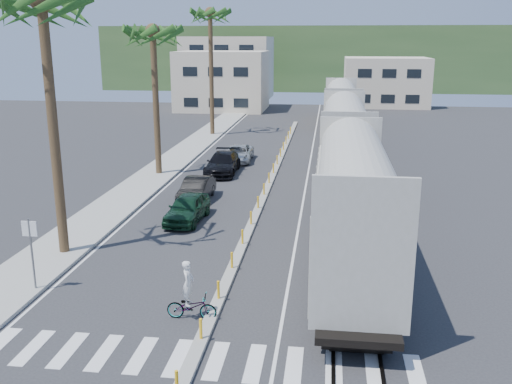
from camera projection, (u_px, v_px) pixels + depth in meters
ground at (208, 328)px, 19.57m from camera, size 140.00×140.00×0.00m
sidewalk at (168, 165)px, 44.55m from camera, size 3.00×90.00×0.15m
rails at (341, 162)px, 45.77m from camera, size 1.56×100.00×0.06m
median at (269, 184)px, 38.67m from camera, size 0.45×60.00×0.85m
crosswalk at (194, 359)px, 17.66m from camera, size 14.00×2.20×0.01m
lane_markings at (248, 168)px, 43.78m from camera, size 9.42×90.00×0.01m
freight_train at (343, 131)px, 42.77m from camera, size 3.00×60.94×5.85m
palm_trees at (158, 21)px, 39.51m from camera, size 3.50×37.20×13.75m
street_sign at (31, 244)px, 21.88m from camera, size 0.60×0.08×3.00m
buildings at (263, 74)px, 87.87m from camera, size 38.00×27.00×10.00m
hillside at (311, 58)px, 113.81m from camera, size 80.00×20.00×12.00m
car_lead at (187, 208)px, 30.85m from camera, size 2.27×4.54×1.47m
car_second at (196, 189)px, 34.81m from camera, size 1.77×4.40×1.42m
car_third at (223, 163)px, 41.85m from camera, size 2.31×5.36×1.54m
car_rear at (239, 153)px, 46.11m from camera, size 2.46×4.79×1.29m
cyclist at (191, 300)px, 20.02m from camera, size 0.71×1.79×2.19m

